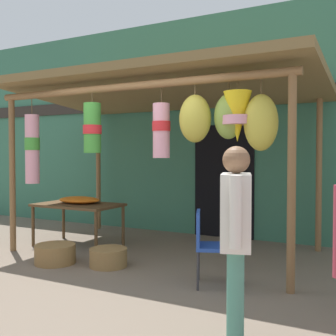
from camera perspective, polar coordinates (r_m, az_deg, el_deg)
ground_plane at (r=5.61m, az=-3.90°, el=-13.35°), size 30.00×30.00×0.00m
shop_facade at (r=7.59m, az=5.68°, el=5.79°), size 12.89×0.29×3.99m
market_stall_canopy at (r=6.02m, az=-0.10°, el=9.65°), size 4.65×2.64×2.63m
display_table at (r=6.76m, az=-12.42°, el=-5.42°), size 1.36×0.81×0.68m
flower_heap_on_table at (r=6.80m, az=-12.21°, el=-4.37°), size 0.72×0.50×0.11m
folding_chair at (r=4.67m, az=5.52°, el=-10.10°), size 0.52×0.52×0.84m
wicker_basket_by_table at (r=5.56m, az=-8.31°, el=-12.22°), size 0.49×0.49×0.24m
wicker_basket_spare at (r=5.85m, az=-15.45°, el=-11.47°), size 0.54×0.54×0.26m
shopper_by_bananas at (r=3.18m, az=9.44°, el=-8.52°), size 0.33×0.57×1.54m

